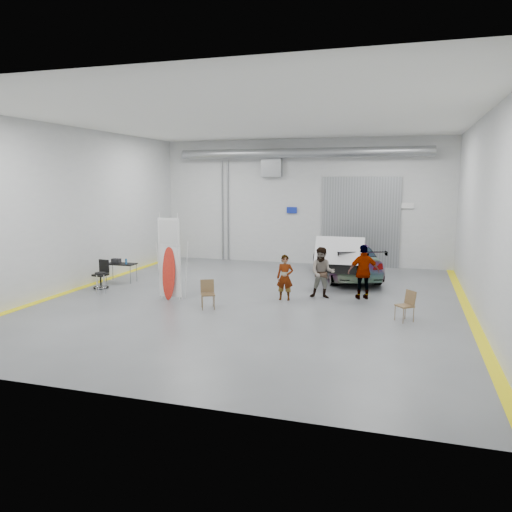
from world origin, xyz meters
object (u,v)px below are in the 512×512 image
(shop_stool, at_px, (101,283))
(office_chair, at_px, (102,276))
(sedan_car, at_px, (346,259))
(person_b, at_px, (322,273))
(person_c, at_px, (364,272))
(folding_chair_far, at_px, (404,312))
(person_a, at_px, (285,277))
(work_table, at_px, (120,263))
(folding_chair_near, at_px, (208,300))
(surfboard_display, at_px, (170,265))

(shop_stool, xyz_separation_m, office_chair, (-0.54, 0.87, 0.07))
(shop_stool, bearing_deg, sedan_car, 34.89)
(person_b, distance_m, shop_stool, 7.91)
(person_c, height_order, folding_chair_far, person_c)
(person_a, bearing_deg, person_c, 14.55)
(person_b, distance_m, person_c, 1.40)
(work_table, bearing_deg, shop_stool, -76.07)
(folding_chair_near, xyz_separation_m, work_table, (-5.00, 2.90, 0.46))
(folding_chair_far, relative_size, shop_stool, 1.15)
(person_a, distance_m, office_chair, 7.09)
(work_table, distance_m, office_chair, 1.28)
(person_b, distance_m, office_chair, 8.30)
(person_c, distance_m, office_chair, 9.70)
(sedan_car, xyz_separation_m, work_table, (-8.59, -3.51, -0.02))
(sedan_car, distance_m, person_a, 4.82)
(office_chair, bearing_deg, person_a, 8.97)
(person_a, distance_m, work_table, 7.14)
(person_b, bearing_deg, folding_chair_near, -146.96)
(sedan_car, height_order, folding_chair_far, sedan_car)
(folding_chair_near, bearing_deg, work_table, 122.62)
(shop_stool, distance_m, office_chair, 1.03)
(shop_stool, xyz_separation_m, work_table, (-0.52, 2.11, 0.36))
(office_chair, bearing_deg, shop_stool, -50.53)
(person_c, xyz_separation_m, work_table, (-9.60, 0.13, -0.20))
(surfboard_display, relative_size, office_chair, 2.82)
(person_b, bearing_deg, folding_chair_far, -42.82)
(work_table, bearing_deg, person_a, -8.47)
(person_c, distance_m, folding_chair_far, 2.90)
(work_table, bearing_deg, folding_chair_near, -30.16)
(person_a, height_order, folding_chair_far, person_a)
(surfboard_display, distance_m, work_table, 3.96)
(folding_chair_near, relative_size, office_chair, 0.86)
(work_table, bearing_deg, surfboard_display, -33.20)
(folding_chair_near, height_order, shop_stool, folding_chair_near)
(person_a, xyz_separation_m, shop_stool, (-6.54, -1.06, -0.39))
(shop_stool, bearing_deg, person_b, 12.43)
(person_a, bearing_deg, person_b, 23.23)
(person_b, distance_m, folding_chair_near, 4.13)
(person_b, relative_size, work_table, 1.48)
(surfboard_display, height_order, office_chair, surfboard_display)
(folding_chair_far, bearing_deg, person_c, 169.74)
(person_a, relative_size, person_b, 0.87)
(folding_chair_near, xyz_separation_m, shop_stool, (-4.48, 0.79, 0.11))
(person_b, bearing_deg, surfboard_display, -165.14)
(folding_chair_near, height_order, folding_chair_far, folding_chair_near)
(person_a, height_order, person_b, person_b)
(person_a, relative_size, shop_stool, 1.99)
(person_b, relative_size, person_c, 0.94)
(person_a, xyz_separation_m, office_chair, (-7.08, -0.19, -0.32))
(surfboard_display, bearing_deg, shop_stool, -176.87)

